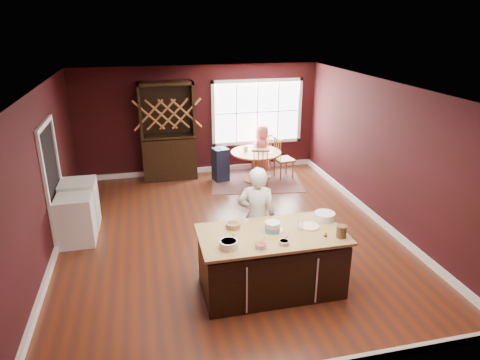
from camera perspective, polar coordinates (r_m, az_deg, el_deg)
The scene contains 28 objects.
room_shell at distance 7.46m, azimuth -1.83°, elevation 2.04°, with size 7.00×7.00×7.00m.
window at distance 11.02m, azimuth 2.31°, elevation 9.04°, with size 2.36×0.10×1.66m, color white, non-canonical shape.
doorway at distance 8.17m, azimuth -23.57°, elevation -0.49°, with size 0.08×1.26×2.13m, color white, non-canonical shape.
kitchen_island at distance 6.31m, azimuth 4.17°, elevation -10.94°, with size 2.07×1.08×0.92m.
dining_table at distance 10.32m, azimuth 2.14°, elevation 2.66°, with size 1.21×1.21×0.75m.
baker at distance 6.73m, azimuth 2.22°, elevation -4.96°, with size 0.61×0.40×1.66m, color silver.
layer_cake at distance 6.12m, azimuth 4.36°, elevation -6.17°, with size 0.31×0.31×0.13m, color silver, non-canonical shape.
bowl_blue at distance 5.68m, azimuth -1.51°, elevation -8.54°, with size 0.25×0.25×0.10m, color white.
bowl_yellow at distance 6.18m, azimuth -0.92°, elevation -6.06°, with size 0.21×0.21×0.08m, color olive.
bowl_pink at distance 5.68m, azimuth 2.80°, elevation -8.78°, with size 0.16×0.16×0.06m, color silver.
bowl_olive at distance 5.79m, azimuth 5.88°, elevation -8.28°, with size 0.14×0.14×0.05m, color beige.
drinking_glass at distance 6.17m, azimuth 8.06°, elevation -6.01°, with size 0.07×0.07×0.14m, color white.
dinner_plate at distance 6.30m, azimuth 9.26°, elevation -6.11°, with size 0.28×0.28×0.02m, color beige.
white_tub at distance 6.55m, azimuth 11.22°, elevation -4.73°, with size 0.31×0.31×0.11m, color white.
stoneware_crock at distance 6.08m, azimuth 13.36°, elevation -6.69°, with size 0.14×0.14×0.17m, color brown.
toy_figurine at distance 6.06m, azimuth 11.34°, elevation -7.12°, with size 0.04×0.04×0.07m, color yellow, non-canonical shape.
rug at distance 10.49m, azimuth 2.10°, elevation -0.08°, with size 2.15×1.66×0.01m, color brown.
chair_east at distance 10.58m, azimuth 5.89°, elevation 2.99°, with size 0.44×0.42×1.06m, color brown, non-canonical shape.
chair_south at distance 9.56m, azimuth 2.76°, elevation 0.94°, with size 0.42×0.40×1.00m, color brown, non-canonical shape.
chair_north at distance 11.11m, azimuth 2.92°, elevation 3.75°, with size 0.41×0.39×0.98m, color #955734, non-canonical shape.
seated_woman at distance 10.79m, azimuth 2.95°, elevation 4.04°, with size 0.62×0.41×1.27m, color #BA5155.
high_chair at distance 10.40m, azimuth -2.61°, elevation 2.17°, with size 0.34×0.34×0.85m, color black, non-canonical shape.
toddler at distance 10.40m, azimuth -2.35°, elevation 4.39°, with size 0.18×0.14×0.26m, color #8CA5BF, non-canonical shape.
table_plate at distance 10.19m, azimuth 3.80°, elevation 3.69°, with size 0.18×0.18×0.01m, color beige.
table_cup at distance 10.34m, azimuth 0.76°, elevation 4.24°, with size 0.12×0.12×0.10m, color white.
hutch at distance 10.49m, azimuth -9.59°, elevation 6.37°, with size 1.29×0.54×2.36m, color #3F2510.
washer at distance 8.04m, azimuth -21.02°, elevation -5.01°, with size 0.60×0.59×0.88m, color white.
dryer at distance 8.61m, azimuth -20.55°, elevation -3.04°, with size 0.64×0.62×0.93m, color silver.
Camera 1 is at (-1.36, -6.93, 3.76)m, focal length 32.00 mm.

